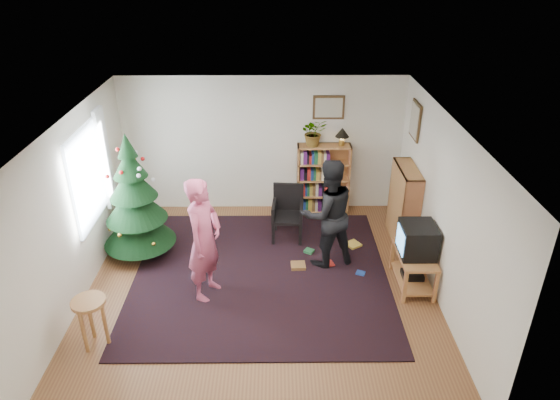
{
  "coord_description": "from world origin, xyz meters",
  "views": [
    {
      "loc": [
        0.24,
        -5.91,
        4.5
      ],
      "look_at": [
        0.29,
        0.64,
        1.1
      ],
      "focal_mm": 32.0,
      "sensor_mm": 36.0,
      "label": 1
    }
  ],
  "objects_px": {
    "bookshelf_back": "(323,178)",
    "table_lamp": "(342,134)",
    "armchair": "(287,210)",
    "potted_plant": "(314,132)",
    "crt_tv": "(417,240)",
    "picture_back": "(329,107)",
    "person_standing": "(204,240)",
    "christmas_tree": "(136,206)",
    "person_by_chair": "(328,214)",
    "tv_stand": "(413,266)",
    "bookshelf_right": "(404,204)",
    "picture_right": "(415,121)",
    "stool": "(90,311)"
  },
  "relations": [
    {
      "from": "christmas_tree",
      "to": "stool",
      "type": "xyz_separation_m",
      "value": [
        -0.08,
        -2.07,
        -0.32
      ]
    },
    {
      "from": "picture_back",
      "to": "armchair",
      "type": "distance_m",
      "value": 1.93
    },
    {
      "from": "picture_right",
      "to": "person_standing",
      "type": "distance_m",
      "value": 3.88
    },
    {
      "from": "picture_back",
      "to": "christmas_tree",
      "type": "relative_size",
      "value": 0.27
    },
    {
      "from": "person_by_chair",
      "to": "picture_right",
      "type": "bearing_deg",
      "value": -161.44
    },
    {
      "from": "bookshelf_back",
      "to": "potted_plant",
      "type": "relative_size",
      "value": 2.63
    },
    {
      "from": "picture_right",
      "to": "bookshelf_back",
      "type": "xyz_separation_m",
      "value": [
        -1.38,
        0.59,
        -1.29
      ]
    },
    {
      "from": "bookshelf_back",
      "to": "crt_tv",
      "type": "distance_m",
      "value": 2.57
    },
    {
      "from": "bookshelf_back",
      "to": "table_lamp",
      "type": "bearing_deg",
      "value": 0.0
    },
    {
      "from": "bookshelf_back",
      "to": "crt_tv",
      "type": "relative_size",
      "value": 2.49
    },
    {
      "from": "person_by_chair",
      "to": "person_standing",
      "type": "bearing_deg",
      "value": 4.85
    },
    {
      "from": "crt_tv",
      "to": "potted_plant",
      "type": "distance_m",
      "value": 2.77
    },
    {
      "from": "person_standing",
      "to": "crt_tv",
      "type": "bearing_deg",
      "value": -65.91
    },
    {
      "from": "crt_tv",
      "to": "person_standing",
      "type": "xyz_separation_m",
      "value": [
        -2.96,
        -0.18,
        0.13
      ]
    },
    {
      "from": "christmas_tree",
      "to": "person_by_chair",
      "type": "distance_m",
      "value": 2.97
    },
    {
      "from": "picture_back",
      "to": "tv_stand",
      "type": "height_order",
      "value": "picture_back"
    },
    {
      "from": "bookshelf_right",
      "to": "tv_stand",
      "type": "relative_size",
      "value": 1.48
    },
    {
      "from": "christmas_tree",
      "to": "bookshelf_right",
      "type": "distance_m",
      "value": 4.31
    },
    {
      "from": "tv_stand",
      "to": "stool",
      "type": "xyz_separation_m",
      "value": [
        -4.25,
        -1.19,
        0.21
      ]
    },
    {
      "from": "christmas_tree",
      "to": "table_lamp",
      "type": "xyz_separation_m",
      "value": [
        3.34,
        1.42,
        0.67
      ]
    },
    {
      "from": "stool",
      "to": "person_standing",
      "type": "height_order",
      "value": "person_standing"
    },
    {
      "from": "stool",
      "to": "person_standing",
      "type": "distance_m",
      "value": 1.67
    },
    {
      "from": "picture_back",
      "to": "potted_plant",
      "type": "relative_size",
      "value": 1.11
    },
    {
      "from": "tv_stand",
      "to": "armchair",
      "type": "distance_m",
      "value": 2.29
    },
    {
      "from": "table_lamp",
      "to": "bookshelf_right",
      "type": "bearing_deg",
      "value": -47.02
    },
    {
      "from": "bookshelf_right",
      "to": "crt_tv",
      "type": "distance_m",
      "value": 1.3
    },
    {
      "from": "picture_back",
      "to": "picture_right",
      "type": "bearing_deg",
      "value": -28.69
    },
    {
      "from": "armchair",
      "to": "potted_plant",
      "type": "distance_m",
      "value": 1.46
    },
    {
      "from": "picture_back",
      "to": "person_standing",
      "type": "distance_m",
      "value": 3.4
    },
    {
      "from": "picture_back",
      "to": "person_standing",
      "type": "xyz_separation_m",
      "value": [
        -1.9,
        -2.62,
        -1.04
      ]
    },
    {
      "from": "tv_stand",
      "to": "crt_tv",
      "type": "distance_m",
      "value": 0.45
    },
    {
      "from": "armchair",
      "to": "potted_plant",
      "type": "height_order",
      "value": "potted_plant"
    },
    {
      "from": "bookshelf_back",
      "to": "picture_back",
      "type": "bearing_deg",
      "value": 67.34
    },
    {
      "from": "bookshelf_right",
      "to": "potted_plant",
      "type": "bearing_deg",
      "value": 54.92
    },
    {
      "from": "person_by_chair",
      "to": "potted_plant",
      "type": "height_order",
      "value": "potted_plant"
    },
    {
      "from": "christmas_tree",
      "to": "armchair",
      "type": "relative_size",
      "value": 2.21
    },
    {
      "from": "tv_stand",
      "to": "armchair",
      "type": "xyz_separation_m",
      "value": [
        -1.8,
        1.41,
        0.17
      ]
    },
    {
      "from": "bookshelf_back",
      "to": "table_lamp",
      "type": "height_order",
      "value": "table_lamp"
    },
    {
      "from": "tv_stand",
      "to": "crt_tv",
      "type": "height_order",
      "value": "crt_tv"
    },
    {
      "from": "bookshelf_back",
      "to": "person_by_chair",
      "type": "distance_m",
      "value": 1.73
    },
    {
      "from": "crt_tv",
      "to": "armchair",
      "type": "bearing_deg",
      "value": 141.84
    },
    {
      "from": "picture_right",
      "to": "table_lamp",
      "type": "xyz_separation_m",
      "value": [
        -1.08,
        0.59,
        -0.43
      ]
    },
    {
      "from": "person_standing",
      "to": "potted_plant",
      "type": "height_order",
      "value": "person_standing"
    },
    {
      "from": "stool",
      "to": "potted_plant",
      "type": "bearing_deg",
      "value": 50.12
    },
    {
      "from": "christmas_tree",
      "to": "bookshelf_back",
      "type": "bearing_deg",
      "value": 25.09
    },
    {
      "from": "crt_tv",
      "to": "table_lamp",
      "type": "height_order",
      "value": "table_lamp"
    },
    {
      "from": "picture_back",
      "to": "stool",
      "type": "relative_size",
      "value": 0.8
    },
    {
      "from": "person_standing",
      "to": "person_by_chair",
      "type": "xyz_separation_m",
      "value": [
        1.76,
        0.78,
        -0.04
      ]
    },
    {
      "from": "table_lamp",
      "to": "bookshelf_back",
      "type": "bearing_deg",
      "value": 180.0
    },
    {
      "from": "person_standing",
      "to": "person_by_chair",
      "type": "bearing_deg",
      "value": -45.61
    }
  ]
}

